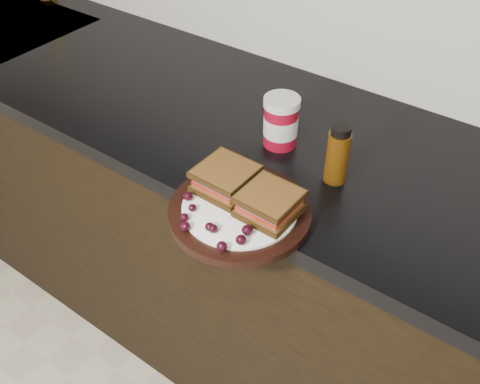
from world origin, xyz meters
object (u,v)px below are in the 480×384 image
object	(u,v)px
oil_bottle	(338,154)
plate	(240,212)
condiment_jar	(281,122)
sandwich_left	(226,179)

from	to	relation	value
oil_bottle	plate	bearing A→B (deg)	-115.23
plate	condiment_jar	size ratio (longest dim) A/B	2.34
oil_bottle	condiment_jar	bearing A→B (deg)	165.74
sandwich_left	condiment_jar	world-z (taller)	condiment_jar
plate	oil_bottle	world-z (taller)	oil_bottle
sandwich_left	condiment_jar	xyz separation A→B (m)	(-0.01, 0.22, 0.01)
plate	condiment_jar	distance (m)	0.26
condiment_jar	plate	bearing A→B (deg)	-75.09
plate	condiment_jar	bearing A→B (deg)	104.91
condiment_jar	oil_bottle	world-z (taller)	oil_bottle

